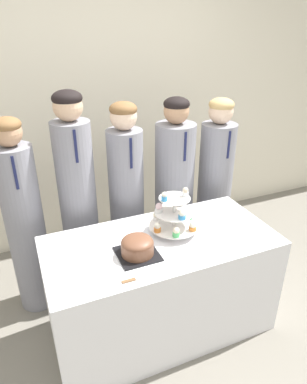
{
  "coord_description": "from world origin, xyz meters",
  "views": [
    {
      "loc": [
        -0.75,
        -1.29,
        1.96
      ],
      "look_at": [
        -0.04,
        0.39,
        1.07
      ],
      "focal_mm": 32.0,
      "sensor_mm": 36.0,
      "label": 1
    }
  ],
  "objects_px": {
    "cake_knife": "(137,279)",
    "student_4": "(214,187)",
    "student_0": "(25,224)",
    "student_1": "(79,204)",
    "cupcake_stand": "(174,215)",
    "student_3": "(174,194)",
    "student_2": "(127,201)",
    "round_cake": "(137,246)"
  },
  "relations": [
    {
      "from": "cake_knife",
      "to": "student_4",
      "type": "relative_size",
      "value": 0.17
    },
    {
      "from": "student_0",
      "to": "student_1",
      "type": "xyz_separation_m",
      "value": [
        0.38,
        0.0,
        0.07
      ]
    },
    {
      "from": "cupcake_stand",
      "to": "student_3",
      "type": "relative_size",
      "value": 0.22
    },
    {
      "from": "student_1",
      "to": "student_4",
      "type": "relative_size",
      "value": 1.09
    },
    {
      "from": "student_0",
      "to": "student_1",
      "type": "bearing_deg",
      "value": 0.0
    },
    {
      "from": "student_1",
      "to": "student_3",
      "type": "xyz_separation_m",
      "value": [
        0.78,
        0.0,
        -0.07
      ]
    },
    {
      "from": "student_2",
      "to": "cake_knife",
      "type": "bearing_deg",
      "value": -105.71
    },
    {
      "from": "student_0",
      "to": "student_3",
      "type": "xyz_separation_m",
      "value": [
        1.16,
        0.0,
        0.0
      ]
    },
    {
      "from": "round_cake",
      "to": "student_4",
      "type": "distance_m",
      "value": 1.19
    },
    {
      "from": "round_cake",
      "to": "cupcake_stand",
      "type": "xyz_separation_m",
      "value": [
        0.3,
        0.14,
        0.07
      ]
    },
    {
      "from": "cake_knife",
      "to": "student_0",
      "type": "bearing_deg",
      "value": 120.16
    },
    {
      "from": "round_cake",
      "to": "student_3",
      "type": "distance_m",
      "value": 0.9
    },
    {
      "from": "cake_knife",
      "to": "student_1",
      "type": "height_order",
      "value": "student_1"
    },
    {
      "from": "cupcake_stand",
      "to": "student_1",
      "type": "xyz_separation_m",
      "value": [
        -0.51,
        0.55,
        -0.08
      ]
    },
    {
      "from": "cake_knife",
      "to": "student_1",
      "type": "xyz_separation_m",
      "value": [
        -0.12,
        0.88,
        0.04
      ]
    },
    {
      "from": "student_0",
      "to": "student_1",
      "type": "height_order",
      "value": "student_1"
    },
    {
      "from": "cake_knife",
      "to": "cupcake_stand",
      "type": "bearing_deg",
      "value": 41.9
    },
    {
      "from": "cupcake_stand",
      "to": "student_0",
      "type": "bearing_deg",
      "value": 148.5
    },
    {
      "from": "student_0",
      "to": "student_3",
      "type": "distance_m",
      "value": 1.16
    },
    {
      "from": "round_cake",
      "to": "student_4",
      "type": "bearing_deg",
      "value": 35.33
    },
    {
      "from": "student_4",
      "to": "student_1",
      "type": "bearing_deg",
      "value": 180.0
    },
    {
      "from": "cake_knife",
      "to": "student_4",
      "type": "distance_m",
      "value": 1.37
    },
    {
      "from": "student_0",
      "to": "student_2",
      "type": "relative_size",
      "value": 0.98
    },
    {
      "from": "student_0",
      "to": "round_cake",
      "type": "bearing_deg",
      "value": -49.44
    },
    {
      "from": "round_cake",
      "to": "student_4",
      "type": "relative_size",
      "value": 0.16
    },
    {
      "from": "cake_knife",
      "to": "student_3",
      "type": "distance_m",
      "value": 1.1
    },
    {
      "from": "round_cake",
      "to": "student_3",
      "type": "bearing_deg",
      "value": 49.86
    },
    {
      "from": "student_1",
      "to": "student_4",
      "type": "xyz_separation_m",
      "value": [
        1.17,
        -0.0,
        -0.08
      ]
    },
    {
      "from": "student_1",
      "to": "student_0",
      "type": "bearing_deg",
      "value": -180.0
    },
    {
      "from": "cupcake_stand",
      "to": "student_1",
      "type": "height_order",
      "value": "student_1"
    },
    {
      "from": "student_1",
      "to": "student_4",
      "type": "height_order",
      "value": "student_1"
    },
    {
      "from": "round_cake",
      "to": "student_3",
      "type": "xyz_separation_m",
      "value": [
        0.58,
        0.68,
        -0.09
      ]
    },
    {
      "from": "student_1",
      "to": "student_4",
      "type": "bearing_deg",
      "value": -0.0
    },
    {
      "from": "cupcake_stand",
      "to": "student_0",
      "type": "xyz_separation_m",
      "value": [
        -0.89,
        0.55,
        -0.16
      ]
    },
    {
      "from": "round_cake",
      "to": "student_0",
      "type": "relative_size",
      "value": 0.16
    },
    {
      "from": "cupcake_stand",
      "to": "student_2",
      "type": "distance_m",
      "value": 0.58
    },
    {
      "from": "cupcake_stand",
      "to": "student_3",
      "type": "height_order",
      "value": "student_3"
    },
    {
      "from": "round_cake",
      "to": "student_3",
      "type": "relative_size",
      "value": 0.16
    },
    {
      "from": "student_3",
      "to": "cake_knife",
      "type": "bearing_deg",
      "value": -126.6
    },
    {
      "from": "cupcake_stand",
      "to": "student_2",
      "type": "xyz_separation_m",
      "value": [
        -0.13,
        0.55,
        -0.14
      ]
    },
    {
      "from": "round_cake",
      "to": "student_2",
      "type": "height_order",
      "value": "student_2"
    },
    {
      "from": "student_3",
      "to": "student_4",
      "type": "xyz_separation_m",
      "value": [
        0.39,
        -0.0,
        -0.01
      ]
    }
  ]
}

